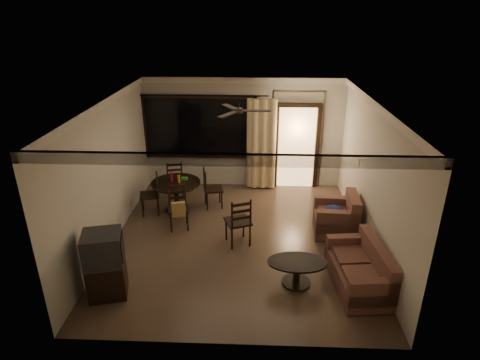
{
  "coord_description": "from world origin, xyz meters",
  "views": [
    {
      "loc": [
        0.31,
        -6.97,
        4.32
      ],
      "look_at": [
        0.02,
        0.2,
        1.23
      ],
      "focal_mm": 30.0,
      "sensor_mm": 36.0,
      "label": 1
    }
  ],
  "objects_px": {
    "dining_table": "(176,188)",
    "dining_chair_south": "(179,215)",
    "dining_chair_north": "(175,185)",
    "armchair": "(338,218)",
    "dining_chair_west": "(151,202)",
    "tv_cabinet": "(105,264)",
    "dining_chair_east": "(213,196)",
    "side_chair": "(238,230)",
    "sofa": "(362,271)",
    "coffee_table": "(297,269)"
  },
  "relations": [
    {
      "from": "tv_cabinet",
      "to": "dining_chair_north",
      "type": "bearing_deg",
      "value": 70.03
    },
    {
      "from": "coffee_table",
      "to": "side_chair",
      "type": "bearing_deg",
      "value": 130.6
    },
    {
      "from": "dining_table",
      "to": "coffee_table",
      "type": "distance_m",
      "value": 3.64
    },
    {
      "from": "dining_table",
      "to": "dining_chair_east",
      "type": "relative_size",
      "value": 1.17
    },
    {
      "from": "dining_table",
      "to": "dining_chair_west",
      "type": "bearing_deg",
      "value": -161.0
    },
    {
      "from": "dining_table",
      "to": "dining_chair_south",
      "type": "bearing_deg",
      "value": -76.88
    },
    {
      "from": "tv_cabinet",
      "to": "sofa",
      "type": "distance_m",
      "value": 4.18
    },
    {
      "from": "dining_chair_east",
      "to": "dining_chair_north",
      "type": "bearing_deg",
      "value": 46.76
    },
    {
      "from": "dining_chair_west",
      "to": "armchair",
      "type": "bearing_deg",
      "value": 66.9
    },
    {
      "from": "dining_table",
      "to": "armchair",
      "type": "height_order",
      "value": "dining_table"
    },
    {
      "from": "dining_chair_north",
      "to": "side_chair",
      "type": "distance_m",
      "value": 2.72
    },
    {
      "from": "dining_chair_west",
      "to": "sofa",
      "type": "distance_m",
      "value": 4.82
    },
    {
      "from": "sofa",
      "to": "armchair",
      "type": "height_order",
      "value": "armchair"
    },
    {
      "from": "dining_chair_north",
      "to": "sofa",
      "type": "bearing_deg",
      "value": 124.54
    },
    {
      "from": "sofa",
      "to": "side_chair",
      "type": "relative_size",
      "value": 1.45
    },
    {
      "from": "dining_table",
      "to": "dining_chair_north",
      "type": "bearing_deg",
      "value": 103.37
    },
    {
      "from": "dining_chair_west",
      "to": "dining_chair_east",
      "type": "height_order",
      "value": "same"
    },
    {
      "from": "dining_chair_west",
      "to": "tv_cabinet",
      "type": "xyz_separation_m",
      "value": [
        -0.01,
        -2.81,
        0.28
      ]
    },
    {
      "from": "dining_chair_east",
      "to": "tv_cabinet",
      "type": "height_order",
      "value": "tv_cabinet"
    },
    {
      "from": "dining_chair_north",
      "to": "dining_table",
      "type": "bearing_deg",
      "value": 90.13
    },
    {
      "from": "dining_chair_south",
      "to": "armchair",
      "type": "relative_size",
      "value": 1.07
    },
    {
      "from": "dining_chair_west",
      "to": "coffee_table",
      "type": "height_order",
      "value": "dining_chair_west"
    },
    {
      "from": "side_chair",
      "to": "dining_chair_east",
      "type": "bearing_deg",
      "value": -88.88
    },
    {
      "from": "dining_chair_east",
      "to": "armchair",
      "type": "distance_m",
      "value": 2.91
    },
    {
      "from": "dining_chair_north",
      "to": "armchair",
      "type": "bearing_deg",
      "value": 142.48
    },
    {
      "from": "tv_cabinet",
      "to": "dining_chair_east",
      "type": "bearing_deg",
      "value": 52.5
    },
    {
      "from": "armchair",
      "to": "dining_chair_west",
      "type": "bearing_deg",
      "value": 173.75
    },
    {
      "from": "sofa",
      "to": "dining_chair_south",
      "type": "bearing_deg",
      "value": 146.43
    },
    {
      "from": "dining_chair_south",
      "to": "coffee_table",
      "type": "distance_m",
      "value": 2.92
    },
    {
      "from": "dining_table",
      "to": "dining_chair_west",
      "type": "xyz_separation_m",
      "value": [
        -0.56,
        -0.19,
        -0.27
      ]
    },
    {
      "from": "dining_chair_west",
      "to": "dining_chair_north",
      "type": "height_order",
      "value": "same"
    },
    {
      "from": "dining_chair_west",
      "to": "dining_chair_south",
      "type": "xyz_separation_m",
      "value": [
        0.76,
        -0.64,
        0.02
      ]
    },
    {
      "from": "dining_chair_north",
      "to": "side_chair",
      "type": "height_order",
      "value": "side_chair"
    },
    {
      "from": "dining_chair_west",
      "to": "side_chair",
      "type": "relative_size",
      "value": 0.92
    },
    {
      "from": "side_chair",
      "to": "dining_chair_north",
      "type": "bearing_deg",
      "value": -74.05
    },
    {
      "from": "dining_table",
      "to": "armchair",
      "type": "xyz_separation_m",
      "value": [
        3.51,
        -0.9,
        -0.2
      ]
    },
    {
      "from": "dining_chair_west",
      "to": "side_chair",
      "type": "height_order",
      "value": "side_chair"
    },
    {
      "from": "dining_chair_south",
      "to": "tv_cabinet",
      "type": "distance_m",
      "value": 2.31
    },
    {
      "from": "coffee_table",
      "to": "sofa",
      "type": "bearing_deg",
      "value": -2.01
    },
    {
      "from": "dining_chair_north",
      "to": "sofa",
      "type": "xyz_separation_m",
      "value": [
        3.76,
        -3.41,
        0.02
      ]
    },
    {
      "from": "sofa",
      "to": "armchair",
      "type": "xyz_separation_m",
      "value": [
        -0.07,
        1.75,
        0.04
      ]
    },
    {
      "from": "sofa",
      "to": "tv_cabinet",
      "type": "bearing_deg",
      "value": 179.45
    },
    {
      "from": "dining_chair_west",
      "to": "dining_chair_east",
      "type": "bearing_deg",
      "value": 92.34
    },
    {
      "from": "sofa",
      "to": "dining_chair_west",
      "type": "bearing_deg",
      "value": 143.94
    },
    {
      "from": "tv_cabinet",
      "to": "sofa",
      "type": "bearing_deg",
      "value": -9.21
    },
    {
      "from": "dining_chair_west",
      "to": "side_chair",
      "type": "xyz_separation_m",
      "value": [
        2.04,
        -1.2,
        0.02
      ]
    },
    {
      "from": "dining_table",
      "to": "coffee_table",
      "type": "height_order",
      "value": "dining_table"
    },
    {
      "from": "dining_chair_north",
      "to": "armchair",
      "type": "relative_size",
      "value": 1.07
    },
    {
      "from": "coffee_table",
      "to": "side_chair",
      "type": "height_order",
      "value": "side_chair"
    },
    {
      "from": "side_chair",
      "to": "sofa",
      "type": "bearing_deg",
      "value": 127.74
    }
  ]
}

